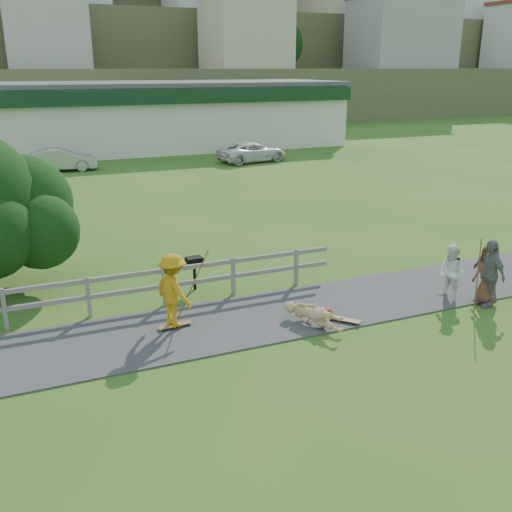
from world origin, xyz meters
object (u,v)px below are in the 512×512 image
at_px(spectator_a, 451,273).
at_px(spectator_b, 489,273).
at_px(spectator_c, 488,275).
at_px(car_white, 252,152).
at_px(skater_rider, 173,294).
at_px(bbq, 195,273).
at_px(car_silver, 60,160).
at_px(skater_fallen, 313,315).

relative_size(spectator_a, spectator_b, 0.86).
distance_m(spectator_c, car_white, 25.53).
height_order(skater_rider, spectator_c, skater_rider).
bearing_deg(spectator_b, bbq, -120.38).
height_order(skater_rider, bbq, skater_rider).
relative_size(skater_rider, spectator_b, 0.99).
bearing_deg(car_silver, spectator_a, -158.74).
relative_size(car_silver, bbq, 4.37).
bearing_deg(spectator_c, car_silver, -161.90).
distance_m(spectator_c, car_silver, 27.98).
bearing_deg(bbq, skater_rider, -122.35).
relative_size(car_silver, car_white, 0.89).
relative_size(skater_fallen, spectator_b, 0.91).
height_order(car_silver, bbq, car_silver).
bearing_deg(car_silver, bbq, -171.48).
height_order(skater_fallen, spectator_c, spectator_c).
height_order(spectator_c, car_silver, spectator_c).
bearing_deg(car_white, skater_rider, 143.11).
height_order(skater_rider, spectator_a, skater_rider).
bearing_deg(spectator_b, skater_fallen, -96.44).
relative_size(spectator_a, car_white, 0.33).
height_order(spectator_a, spectator_c, spectator_c).
xyz_separation_m(car_silver, bbq, (1.78, -22.44, -0.22)).
bearing_deg(car_silver, skater_rider, -174.78).
relative_size(spectator_a, bbq, 1.62).
distance_m(skater_rider, spectator_b, 8.40).
bearing_deg(spectator_c, car_white, 171.64).
bearing_deg(spectator_c, spectator_b, -38.28).
bearing_deg(spectator_b, spectator_a, -135.55).
height_order(skater_rider, skater_fallen, skater_rider).
relative_size(spectator_b, bbq, 1.89).
height_order(spectator_a, spectator_b, spectator_b).
relative_size(spectator_c, car_white, 0.35).
relative_size(spectator_b, car_silver, 0.43).
xyz_separation_m(spectator_c, bbq, (-7.03, 4.12, -0.35)).
height_order(skater_fallen, spectator_a, spectator_a).
height_order(skater_rider, spectator_b, spectator_b).
bearing_deg(car_white, spectator_b, 161.66).
height_order(skater_fallen, car_white, car_white).
xyz_separation_m(spectator_a, bbq, (-6.30, 3.54, -0.31)).
height_order(spectator_c, car_white, spectator_c).
relative_size(car_white, bbq, 4.88).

